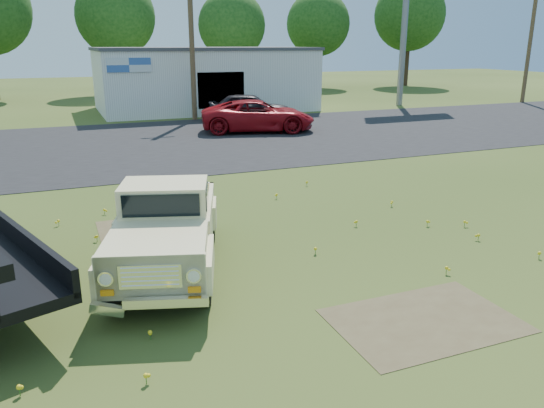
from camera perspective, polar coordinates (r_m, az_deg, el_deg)
The scene contains 14 objects.
ground at distance 10.89m, azimuth -0.09°, elevation -6.76°, with size 140.00×140.00×0.00m, color #324616.
asphalt_lot at distance 24.92m, azimuth -13.26°, elevation 6.32°, with size 90.00×14.00×0.02m, color black.
dirt_patch_a at distance 9.26m, azimuth 16.06°, elevation -11.99°, with size 3.00×2.00×0.01m, color brown.
dirt_patch_b at distance 13.59m, azimuth -13.59°, elevation -2.37°, with size 2.20×1.60×0.01m, color brown.
commercial_building at distance 37.60m, azimuth -7.32°, elevation 13.27°, with size 14.20×8.20×4.15m.
utility_pole_mid at distance 32.20m, azimuth -8.64°, elevation 17.09°, with size 1.60×0.30×9.00m.
utility_pole_east at distance 46.00m, azimuth 26.03°, elevation 15.52°, with size 1.60×0.30×9.00m.
treeline_d at distance 50.13m, azimuth -16.48°, elevation 18.78°, with size 6.72×6.72×10.00m.
treeline_e at distance 50.78m, azimuth -4.34°, elevation 18.63°, with size 6.08×6.08×9.04m.
treeline_f at distance 56.94m, azimuth 4.97°, elevation 18.74°, with size 6.40×6.40×9.52m.
treeline_g at distance 60.93m, azimuth 14.58°, elevation 19.06°, with size 7.36×7.36×10.95m.
vintage_pickup_truck at distance 10.64m, azimuth -11.29°, elevation -2.43°, with size 1.95×5.01×1.82m, color beige, non-canonical shape.
red_pickup at distance 27.63m, azimuth -1.52°, elevation 9.44°, with size 2.66×5.77×1.60m, color maroon.
dark_sedan at distance 31.52m, azimuth -2.46°, elevation 10.35°, with size 1.91×4.74×1.61m, color black.
Camera 1 is at (-3.76, -9.25, 4.36)m, focal length 35.00 mm.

